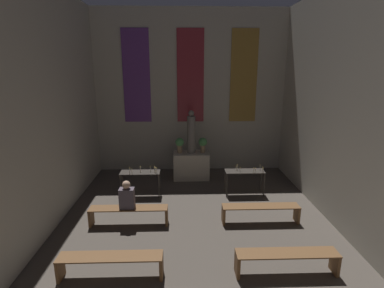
# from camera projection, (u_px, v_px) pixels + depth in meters

# --- Properties ---
(wall_back) EXTENTS (7.08, 0.16, 5.81)m
(wall_back) POSITION_uv_depth(u_px,v_px,m) (190.00, 92.00, 10.88)
(wall_back) COLOR #B2AD9E
(wall_back) RESTS_ON ground_plane
(altar) EXTENTS (1.23, 0.74, 0.93)m
(altar) POSITION_uv_depth(u_px,v_px,m) (191.00, 165.00, 10.50)
(altar) COLOR #BCB29E
(altar) RESTS_ON ground_plane
(statue) EXTENTS (0.28, 0.28, 1.47)m
(statue) POSITION_uv_depth(u_px,v_px,m) (191.00, 133.00, 10.21)
(statue) COLOR slate
(statue) RESTS_ON altar
(flower_vase_left) EXTENTS (0.29, 0.29, 0.53)m
(flower_vase_left) POSITION_uv_depth(u_px,v_px,m) (180.00, 144.00, 10.29)
(flower_vase_left) COLOR #937A5B
(flower_vase_left) RESTS_ON altar
(flower_vase_right) EXTENTS (0.29, 0.29, 0.53)m
(flower_vase_right) POSITION_uv_depth(u_px,v_px,m) (203.00, 143.00, 10.32)
(flower_vase_right) COLOR #937A5B
(flower_vase_right) RESTS_ON altar
(candle_rack_left) EXTENTS (1.19, 0.45, 0.95)m
(candle_rack_left) POSITION_uv_depth(u_px,v_px,m) (141.00, 175.00, 9.00)
(candle_rack_left) COLOR #332D28
(candle_rack_left) RESTS_ON ground_plane
(candle_rack_right) EXTENTS (1.19, 0.45, 0.94)m
(candle_rack_right) POSITION_uv_depth(u_px,v_px,m) (245.00, 174.00, 9.10)
(candle_rack_right) COLOR #332D28
(candle_rack_right) RESTS_ON ground_plane
(pew_third_left) EXTENTS (1.92, 0.36, 0.46)m
(pew_third_left) POSITION_uv_depth(u_px,v_px,m) (111.00, 262.00, 5.52)
(pew_third_left) COLOR brown
(pew_third_left) RESTS_ON ground_plane
(pew_third_right) EXTENTS (1.92, 0.36, 0.46)m
(pew_third_right) POSITION_uv_depth(u_px,v_px,m) (287.00, 258.00, 5.62)
(pew_third_right) COLOR brown
(pew_third_right) RESTS_ON ground_plane
(pew_back_left) EXTENTS (1.92, 0.36, 0.46)m
(pew_back_left) POSITION_uv_depth(u_px,v_px,m) (129.00, 212.00, 7.40)
(pew_back_left) COLOR brown
(pew_back_left) RESTS_ON ground_plane
(pew_back_right) EXTENTS (1.92, 0.36, 0.46)m
(pew_back_right) POSITION_uv_depth(u_px,v_px,m) (261.00, 210.00, 7.50)
(pew_back_right) COLOR brown
(pew_back_right) RESTS_ON ground_plane
(person_seated) EXTENTS (0.36, 0.24, 0.70)m
(person_seated) POSITION_uv_depth(u_px,v_px,m) (127.00, 196.00, 7.29)
(person_seated) COLOR #564C56
(person_seated) RESTS_ON pew_back_left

